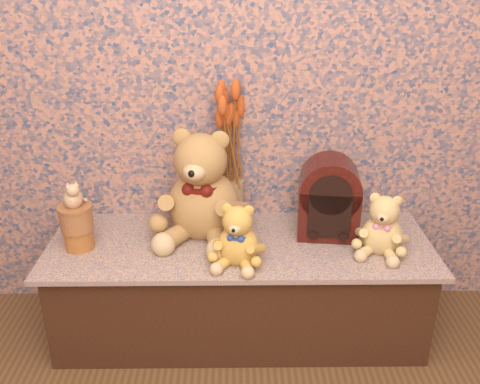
# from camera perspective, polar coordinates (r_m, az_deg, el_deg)

# --- Properties ---
(display_shelf) EXTENTS (1.51, 0.54, 0.42)m
(display_shelf) POSITION_cam_1_polar(r_m,az_deg,el_deg) (2.18, -0.01, -10.29)
(display_shelf) COLOR #35446C
(display_shelf) RESTS_ON ground
(teddy_large) EXTENTS (0.46, 0.52, 0.47)m
(teddy_large) POSITION_cam_1_polar(r_m,az_deg,el_deg) (2.05, -4.08, 1.44)
(teddy_large) COLOR #AE7A43
(teddy_large) RESTS_ON display_shelf
(teddy_medium) EXTENTS (0.25, 0.27, 0.25)m
(teddy_medium) POSITION_cam_1_polar(r_m,az_deg,el_deg) (1.89, -0.20, -4.27)
(teddy_medium) COLOR gold
(teddy_medium) RESTS_ON display_shelf
(teddy_small) EXTENTS (0.28, 0.30, 0.26)m
(teddy_small) POSITION_cam_1_polar(r_m,az_deg,el_deg) (2.03, 15.38, -3.02)
(teddy_small) COLOR tan
(teddy_small) RESTS_ON display_shelf
(cathedral_radio) EXTENTS (0.26, 0.20, 0.33)m
(cathedral_radio) POSITION_cam_1_polar(r_m,az_deg,el_deg) (2.09, 9.69, -0.53)
(cathedral_radio) COLOR #350E09
(cathedral_radio) RESTS_ON display_shelf
(ceramic_vase) EXTENTS (0.12, 0.12, 0.18)m
(ceramic_vase) POSITION_cam_1_polar(r_m,az_deg,el_deg) (2.21, -1.02, -0.92)
(ceramic_vase) COLOR tan
(ceramic_vase) RESTS_ON display_shelf
(dried_stalks) EXTENTS (0.26, 0.26, 0.39)m
(dried_stalks) POSITION_cam_1_polar(r_m,az_deg,el_deg) (2.10, -1.08, 6.25)
(dried_stalks) COLOR #CA5220
(dried_stalks) RESTS_ON ceramic_vase
(biscuit_tin_lower) EXTENTS (0.13, 0.13, 0.08)m
(biscuit_tin_lower) POSITION_cam_1_polar(r_m,az_deg,el_deg) (2.11, -17.16, -4.85)
(biscuit_tin_lower) COLOR gold
(biscuit_tin_lower) RESTS_ON display_shelf
(biscuit_tin_upper) EXTENTS (0.16, 0.16, 0.10)m
(biscuit_tin_upper) POSITION_cam_1_polar(r_m,az_deg,el_deg) (2.07, -17.45, -2.71)
(biscuit_tin_upper) COLOR tan
(biscuit_tin_upper) RESTS_ON biscuit_tin_lower
(cat_figurine) EXTENTS (0.11, 0.12, 0.11)m
(cat_figurine) POSITION_cam_1_polar(r_m,az_deg,el_deg) (2.03, -17.82, -0.06)
(cat_figurine) COLOR silver
(cat_figurine) RESTS_ON biscuit_tin_upper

